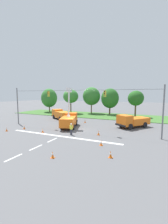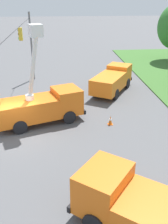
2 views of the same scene
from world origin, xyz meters
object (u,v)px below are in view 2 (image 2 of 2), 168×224
Objects in this scene: utility_truck_support_near at (143,209)px; traffic_cone_mid_left at (110,120)px; utility_truck_support_far at (112,80)px; utility_truck_bucket_lift at (41,105)px.

utility_truck_support_near is 8.86× the size of traffic_cone_mid_left.
utility_truck_support_near is 0.98× the size of utility_truck_support_far.
utility_truck_bucket_lift is 5.24m from traffic_cone_mid_left.
utility_truck_bucket_lift is at bearing -99.67° from traffic_cone_mid_left.
traffic_cone_mid_left is at bearing 80.33° from utility_truck_bucket_lift.
traffic_cone_mid_left is (7.01, -1.50, -0.88)m from utility_truck_support_far.
utility_truck_support_near is (10.42, 4.53, -0.25)m from utility_truck_bucket_lift.
utility_truck_bucket_lift is 8.99m from utility_truck_support_far.
traffic_cone_mid_left is at bearing 176.86° from utility_truck_support_near.
utility_truck_bucket_lift is 1.10× the size of utility_truck_support_far.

